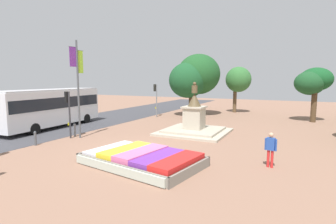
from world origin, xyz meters
TOP-DOWN VIEW (x-y plane):
  - ground_plane at (0.00, 0.00)m, footprint 91.01×91.01m
  - street_asphalt_strip at (-10.26, 0.00)m, footprint 7.71×79.63m
  - flower_planter at (2.01, -2.09)m, footprint 6.38×4.48m
  - statue_monument at (1.56, 6.50)m, footprint 5.18×5.18m
  - traffic_light_mid_block at (-5.97, 0.73)m, footprint 0.42×0.30m
  - traffic_light_far_corner at (-5.64, 13.18)m, footprint 0.42×0.30m
  - banner_pole at (-5.34, 1.13)m, footprint 0.20×1.24m
  - city_bus at (-10.65, 3.04)m, footprint 3.15×10.10m
  - pedestrian_crossing_plaza at (7.82, 0.32)m, footprint 0.56×0.28m
  - kerb_bollard_mid_a at (-6.23, -1.87)m, footprint 0.16×0.16m
  - kerb_bollard_mid_b at (-6.01, 1.29)m, footprint 0.16×0.16m
  - park_tree_far_left at (10.09, 17.24)m, footprint 3.58×3.30m
  - park_tree_behind_statue at (1.96, 21.30)m, footprint 3.22×3.22m
  - park_tree_mid_canopy at (-2.14, 16.34)m, footprint 5.49×6.27m

SIDE VIEW (x-z plane):
  - ground_plane at x=0.00m, z-range 0.00..0.00m
  - street_asphalt_strip at x=-10.26m, z-range 0.00..0.01m
  - flower_planter at x=2.01m, z-range -0.04..0.66m
  - kerb_bollard_mid_a at x=-6.23m, z-range 0.03..0.97m
  - kerb_bollard_mid_b at x=-6.01m, z-range 0.03..1.02m
  - statue_monument at x=1.56m, z-range -1.27..2.80m
  - pedestrian_crossing_plaza at x=7.82m, z-range 0.14..1.86m
  - city_bus at x=-10.65m, z-range 0.25..3.66m
  - traffic_light_mid_block at x=-5.97m, z-range 0.65..4.05m
  - traffic_light_far_corner at x=-5.64m, z-range 0.70..4.44m
  - banner_pole at x=-5.34m, z-range 0.39..7.42m
  - park_tree_far_left at x=10.09m, z-range 1.29..6.77m
  - park_tree_behind_statue at x=1.96m, z-range 1.27..7.16m
  - park_tree_mid_canopy at x=-2.14m, z-range 0.99..8.27m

